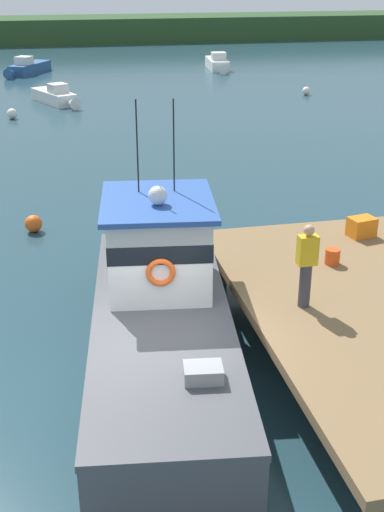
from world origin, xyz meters
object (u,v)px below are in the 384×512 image
crate_stack_near_edge (362,227)px  bait_bucket (332,256)px  mooring_buoy_inshore (330,228)px  mooring_buoy_spare_mooring (12,114)px  moored_boat_off_the_point (56,97)px  main_fishing_boat (161,308)px  moored_boat_far_right (218,63)px  moored_boat_near_channel (27,68)px  mooring_buoy_channel_marker (33,224)px  deckhand_further_back (306,264)px  mooring_buoy_outer (306,91)px

crate_stack_near_edge → bait_bucket: size_ratio=1.76×
mooring_buoy_inshore → mooring_buoy_spare_mooring: bearing=117.6°
mooring_buoy_inshore → mooring_buoy_spare_mooring: (-9.47, 18.14, 0.07)m
moored_boat_off_the_point → bait_bucket: bearing=-78.6°
main_fishing_boat → moored_boat_far_right: 39.68m
moored_boat_near_channel → mooring_buoy_spare_mooring: bearing=-92.0°
bait_bucket → mooring_buoy_spare_mooring: 23.78m
mooring_buoy_inshore → mooring_buoy_spare_mooring: 20.47m
main_fishing_boat → mooring_buoy_inshore: size_ratio=26.26×
moored_boat_near_channel → mooring_buoy_channel_marker: 31.57m
moored_boat_far_right → moored_boat_near_channel: bearing=177.5°
moored_boat_off_the_point → mooring_buoy_inshore: size_ratio=11.77×
main_fishing_boat → mooring_buoy_spare_mooring: (-3.68, 23.37, -0.75)m
deckhand_further_back → mooring_buoy_inshore: size_ratio=4.30×
bait_bucket → moored_boat_near_channel: size_ratio=0.07×
main_fishing_boat → moored_boat_near_channel: (-3.13, 38.80, -0.57)m
main_fishing_boat → moored_boat_far_right: main_fishing_boat is taller
moored_boat_off_the_point → moored_boat_near_channel: size_ratio=0.92×
moored_boat_near_channel → mooring_buoy_spare_mooring: 15.43m
moored_boat_far_right → mooring_buoy_channel_marker: 33.69m
moored_boat_off_the_point → mooring_buoy_inshore: (7.18, -21.79, -0.20)m
crate_stack_near_edge → mooring_buoy_outer: 25.80m
main_fishing_boat → mooring_buoy_spare_mooring: size_ratio=19.24×
mooring_buoy_inshore → mooring_buoy_channel_marker: mooring_buoy_channel_marker is taller
moored_boat_far_right → mooring_buoy_channel_marker: bearing=-113.3°
moored_boat_off_the_point → mooring_buoy_channel_marker: (-1.13, -19.79, -0.14)m
moored_boat_far_right → mooring_buoy_channel_marker: (-13.31, -30.95, -0.19)m
main_fishing_boat → crate_stack_near_edge: size_ratio=16.59×
main_fishing_boat → deckhand_further_back: (2.58, -0.83, 1.05)m
crate_stack_near_edge → mooring_buoy_spare_mooring: bearing=112.7°
crate_stack_near_edge → bait_bucket: crate_stack_near_edge is taller
moored_boat_far_right → bait_bucket: bearing=-100.5°
mooring_buoy_channel_marker → main_fishing_boat: bearing=-70.8°
moored_boat_far_right → mooring_buoy_spare_mooring: 20.70m
mooring_buoy_spare_mooring → mooring_buoy_inshore: bearing=-62.4°
bait_bucket → mooring_buoy_channel_marker: size_ratio=0.68×
moored_boat_far_right → mooring_buoy_channel_marker: size_ratio=10.25×
mooring_buoy_inshore → moored_boat_far_right: bearing=81.4°
moored_boat_off_the_point → moored_boat_far_right: size_ratio=0.87×
main_fishing_boat → deckhand_further_back: size_ratio=6.11×
moored_boat_far_right → mooring_buoy_spare_mooring: (-14.46, -14.80, -0.18)m
crate_stack_near_edge → mooring_buoy_channel_marker: 9.28m
moored_boat_near_channel → mooring_buoy_outer: 20.48m
mooring_buoy_channel_marker → moored_boat_near_channel: bearing=91.1°
deckhand_further_back → mooring_buoy_outer: 29.56m
deckhand_further_back → bait_bucket: bearing=52.5°
crate_stack_near_edge → mooring_buoy_outer: bearing=71.5°
mooring_buoy_outer → mooring_buoy_channel_marker: 25.07m
deckhand_further_back → mooring_buoy_spare_mooring: 25.07m
deckhand_further_back → mooring_buoy_inshore: (3.21, 6.06, -1.87)m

